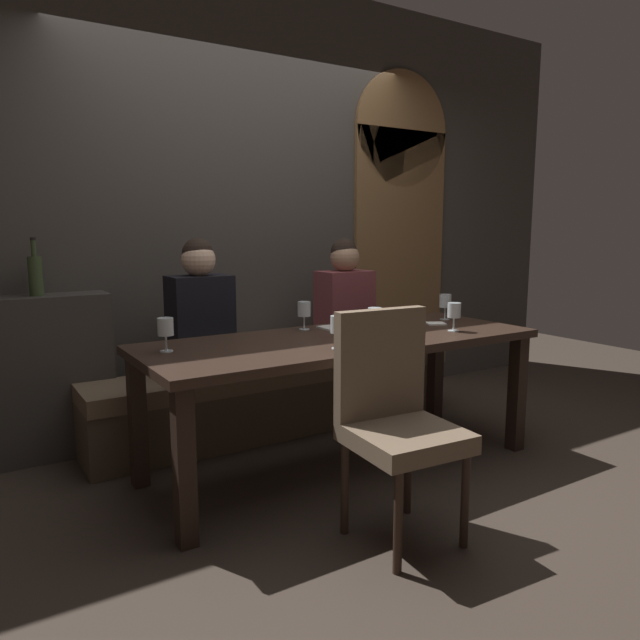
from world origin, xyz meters
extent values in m
plane|color=#382D26|center=(0.00, 0.00, 0.00)|extent=(9.00, 9.00, 0.00)
cube|color=#423D38|center=(0.00, 1.22, 1.50)|extent=(6.00, 0.12, 3.00)
cube|color=brown|center=(1.35, 1.15, 1.05)|extent=(0.90, 0.05, 2.10)
cylinder|color=brown|center=(1.35, 1.15, 2.10)|extent=(0.90, 0.05, 0.90)
cube|color=#38342F|center=(-1.55, 1.04, 0.47)|extent=(1.10, 0.28, 0.95)
cube|color=black|center=(-1.03, -0.35, 0.35)|extent=(0.08, 0.08, 0.69)
cube|color=black|center=(1.03, -0.35, 0.35)|extent=(0.08, 0.08, 0.69)
cube|color=black|center=(-1.03, 0.35, 0.35)|extent=(0.08, 0.08, 0.69)
cube|color=black|center=(1.03, 0.35, 0.35)|extent=(0.08, 0.08, 0.69)
cube|color=#302119|center=(0.00, 0.00, 0.72)|extent=(2.20, 0.84, 0.04)
cube|color=#4A3C2E|center=(0.00, 0.70, 0.17)|extent=(2.50, 0.40, 0.35)
cube|color=brown|center=(0.00, 0.70, 0.40)|extent=(2.50, 0.44, 0.10)
cylinder|color=#302119|center=(-0.41, -0.98, 0.21)|extent=(0.04, 0.04, 0.42)
cylinder|color=#302119|center=(-0.05, -0.98, 0.21)|extent=(0.04, 0.04, 0.42)
cylinder|color=#302119|center=(-0.41, -0.62, 0.21)|extent=(0.04, 0.04, 0.42)
cylinder|color=#302119|center=(-0.05, -0.62, 0.21)|extent=(0.04, 0.04, 0.42)
cube|color=brown|center=(-0.23, -0.80, 0.46)|extent=(0.47, 0.47, 0.08)
cube|color=brown|center=(-0.21, -0.61, 0.74)|extent=(0.44, 0.09, 0.48)
cube|color=black|center=(-0.54, 0.70, 0.75)|extent=(0.36, 0.24, 0.60)
sphere|color=#DBB293|center=(-0.54, 0.70, 1.14)|extent=(0.20, 0.20, 0.20)
sphere|color=black|center=(-0.54, 0.71, 1.18)|extent=(0.18, 0.18, 0.18)
cube|color=brown|center=(0.50, 0.71, 0.74)|extent=(0.36, 0.24, 0.59)
sphere|color=tan|center=(0.50, 0.71, 1.13)|extent=(0.20, 0.20, 0.20)
sphere|color=black|center=(0.50, 0.72, 1.16)|extent=(0.18, 0.18, 0.18)
cylinder|color=#384728|center=(-1.38, 1.02, 1.06)|extent=(0.08, 0.08, 0.22)
cylinder|color=#384728|center=(-1.38, 1.02, 1.21)|extent=(0.03, 0.03, 0.09)
cylinder|color=black|center=(-1.38, 1.02, 1.27)|extent=(0.03, 0.03, 0.02)
cylinder|color=silver|center=(0.13, -0.12, 0.74)|extent=(0.06, 0.06, 0.00)
cylinder|color=silver|center=(0.13, -0.12, 0.78)|extent=(0.01, 0.01, 0.07)
cylinder|color=silver|center=(0.13, -0.12, 0.86)|extent=(0.08, 0.08, 0.08)
cylinder|color=silver|center=(-0.20, -0.25, 0.74)|extent=(0.06, 0.06, 0.00)
cylinder|color=silver|center=(-0.20, -0.25, 0.78)|extent=(0.01, 0.01, 0.07)
cylinder|color=silver|center=(-0.20, -0.25, 0.86)|extent=(0.08, 0.08, 0.08)
cylinder|color=silver|center=(0.64, -0.19, 0.74)|extent=(0.06, 0.06, 0.00)
cylinder|color=silver|center=(0.64, -0.19, 0.78)|extent=(0.01, 0.01, 0.07)
cylinder|color=silver|center=(0.64, -0.19, 0.86)|extent=(0.08, 0.08, 0.08)
cylinder|color=silver|center=(-0.06, 0.31, 0.74)|extent=(0.06, 0.06, 0.00)
cylinder|color=silver|center=(-0.06, 0.31, 0.78)|extent=(0.01, 0.01, 0.07)
cylinder|color=silver|center=(-0.06, 0.31, 0.86)|extent=(0.08, 0.08, 0.08)
cylinder|color=silver|center=(-0.93, 0.13, 0.74)|extent=(0.06, 0.06, 0.00)
cylinder|color=silver|center=(-0.93, 0.13, 0.78)|extent=(0.01, 0.01, 0.07)
cylinder|color=silver|center=(-0.93, 0.13, 0.86)|extent=(0.08, 0.08, 0.08)
cylinder|color=maroon|center=(-0.93, 0.13, 0.84)|extent=(0.07, 0.07, 0.04)
cylinder|color=silver|center=(0.91, 0.15, 0.74)|extent=(0.06, 0.06, 0.00)
cylinder|color=silver|center=(0.91, 0.15, 0.78)|extent=(0.01, 0.01, 0.07)
cylinder|color=silver|center=(0.91, 0.15, 0.86)|extent=(0.08, 0.08, 0.08)
cylinder|color=maroon|center=(0.91, 0.15, 0.84)|extent=(0.07, 0.07, 0.03)
cube|color=white|center=(0.13, 0.23, 0.74)|extent=(0.19, 0.19, 0.01)
cube|color=#381E14|center=(0.14, 0.23, 0.77)|extent=(0.08, 0.06, 0.04)
cube|color=silver|center=(0.73, 0.04, 0.74)|extent=(0.14, 0.14, 0.01)
camera|label=1|loc=(-1.79, -2.61, 1.33)|focal=33.11mm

